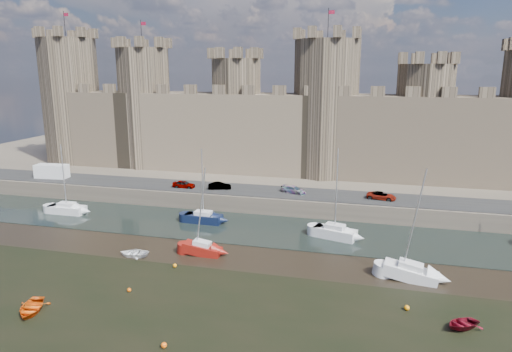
# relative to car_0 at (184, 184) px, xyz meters

# --- Properties ---
(ground) EXTENTS (160.00, 160.00, 0.00)m
(ground) POSITION_rel_car_0_xyz_m (18.16, -32.88, -3.10)
(ground) COLOR black
(ground) RESTS_ON ground
(water_channel) EXTENTS (160.00, 12.00, 0.08)m
(water_channel) POSITION_rel_car_0_xyz_m (18.16, -8.88, -3.06)
(water_channel) COLOR black
(water_channel) RESTS_ON ground
(quay) EXTENTS (160.00, 60.00, 2.50)m
(quay) POSITION_rel_car_0_xyz_m (18.16, 27.12, -1.85)
(quay) COLOR #4C443A
(quay) RESTS_ON ground
(road) EXTENTS (160.00, 7.00, 0.10)m
(road) POSITION_rel_car_0_xyz_m (18.16, 1.12, -0.55)
(road) COLOR black
(road) RESTS_ON quay
(castle) EXTENTS (108.50, 11.00, 29.00)m
(castle) POSITION_rel_car_0_xyz_m (17.52, 15.12, 8.57)
(castle) COLOR #42382B
(castle) RESTS_ON quay
(car_0) EXTENTS (3.55, 1.45, 1.21)m
(car_0) POSITION_rel_car_0_xyz_m (0.00, 0.00, 0.00)
(car_0) COLOR gray
(car_0) RESTS_ON quay
(car_1) EXTENTS (3.73, 2.20, 1.16)m
(car_1) POSITION_rel_car_0_xyz_m (5.76, 0.49, -0.02)
(car_1) COLOR gray
(car_1) RESTS_ON quay
(car_2) EXTENTS (4.09, 2.68, 1.10)m
(car_2) POSITION_rel_car_0_xyz_m (17.29, 1.07, -0.05)
(car_2) COLOR gray
(car_2) RESTS_ON quay
(car_3) EXTENTS (4.37, 2.60, 1.14)m
(car_3) POSITION_rel_car_0_xyz_m (29.97, 0.78, -0.03)
(car_3) COLOR gray
(car_3) RESTS_ON quay
(van) EXTENTS (5.62, 2.61, 2.38)m
(van) POSITION_rel_car_0_xyz_m (-24.43, 0.62, 0.59)
(van) COLOR silver
(van) RESTS_ON quay
(sailboat_0) EXTENTS (5.45, 2.13, 10.19)m
(sailboat_0) POSITION_rel_car_0_xyz_m (-14.60, -9.20, -2.31)
(sailboat_0) COLOR silver
(sailboat_0) RESTS_ON ground
(sailboat_1) EXTENTS (5.18, 2.12, 10.29)m
(sailboat_1) POSITION_rel_car_0_xyz_m (6.29, -8.18, -2.29)
(sailboat_1) COLOR black
(sailboat_1) RESTS_ON ground
(sailboat_2) EXTENTS (5.63, 3.44, 11.37)m
(sailboat_2) POSITION_rel_car_0_xyz_m (24.31, -9.75, -2.22)
(sailboat_2) COLOR silver
(sailboat_2) RESTS_ON ground
(sailboat_4) EXTENTS (4.38, 1.71, 10.23)m
(sailboat_4) POSITION_rel_car_0_xyz_m (10.05, -18.57, -2.35)
(sailboat_4) COLOR maroon
(sailboat_4) RESTS_ON ground
(sailboat_5) EXTENTS (5.58, 2.84, 11.50)m
(sailboat_5) POSITION_rel_car_0_xyz_m (32.62, -19.44, -2.29)
(sailboat_5) COLOR silver
(sailboat_5) RESTS_ON ground
(dinghy_0) EXTENTS (3.67, 4.29, 0.75)m
(dinghy_0) POSITION_rel_car_0_xyz_m (0.15, -34.27, -2.73)
(dinghy_0) COLOR #D64E0C
(dinghy_0) RESTS_ON ground
(dinghy_4) EXTENTS (3.98, 3.95, 0.68)m
(dinghy_4) POSITION_rel_car_0_xyz_m (36.08, -27.81, -2.76)
(dinghy_4) COLOR maroon
(dinghy_4) RESTS_ON ground
(dinghy_6) EXTENTS (3.58, 2.65, 0.72)m
(dinghy_6) POSITION_rel_car_0_xyz_m (2.70, -20.98, -2.75)
(dinghy_6) COLOR white
(dinghy_6) RESTS_ON ground
(buoy_0) EXTENTS (0.41, 0.41, 0.41)m
(buoy_0) POSITION_rel_car_0_xyz_m (6.53, -28.79, -2.90)
(buoy_0) COLOR #DE5509
(buoy_0) RESTS_ON ground
(buoy_1) EXTENTS (0.42, 0.42, 0.42)m
(buoy_1) POSITION_rel_car_0_xyz_m (8.47, -22.61, -2.89)
(buoy_1) COLOR orange
(buoy_1) RESTS_ON ground
(buoy_3) EXTENTS (0.48, 0.48, 0.48)m
(buoy_3) POSITION_rel_car_0_xyz_m (31.92, -25.87, -2.86)
(buoy_3) COLOR orange
(buoy_3) RESTS_ON ground
(buoy_4) EXTENTS (0.46, 0.46, 0.46)m
(buoy_4) POSITION_rel_car_0_xyz_m (13.65, -36.23, -2.87)
(buoy_4) COLOR #FF5D0B
(buoy_4) RESTS_ON ground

